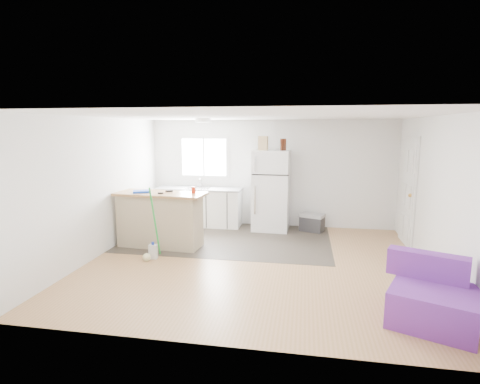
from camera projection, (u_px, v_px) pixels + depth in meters
name	position (u px, v px, depth m)	size (l,w,h in m)	color
room	(256.00, 191.00, 6.05)	(5.51, 5.01, 2.41)	#A87A46
vinyl_zone	(228.00, 238.00, 7.59)	(4.05, 2.50, 0.00)	#373029
window	(204.00, 157.00, 8.67)	(1.18, 0.06, 0.98)	white
interior_door	(408.00, 192.00, 7.13)	(0.11, 0.92, 2.10)	white
ceiling_fixture	(203.00, 120.00, 7.23)	(0.30, 0.30, 0.07)	white
kitchen_cabinets	(199.00, 206.00, 8.58)	(1.95, 0.61, 1.14)	white
peninsula	(160.00, 219.00, 7.03)	(1.72, 0.76, 1.03)	tan
refrigerator	(271.00, 190.00, 8.16)	(0.80, 0.76, 1.75)	white
cooler	(312.00, 222.00, 8.12)	(0.59, 0.49, 0.38)	#2D2C2F
purple_seat	(433.00, 299.00, 4.29)	(1.15, 1.15, 0.74)	purple
cleaner_jug	(153.00, 251.00, 6.40)	(0.14, 0.11, 0.30)	silver
mop	(149.00, 247.00, 6.30)	(0.21, 0.36, 1.27)	green
red_cup	(194.00, 190.00, 6.88)	(0.08, 0.08, 0.12)	red
blue_tray	(141.00, 191.00, 6.97)	(0.30, 0.22, 0.04)	blue
tool_a	(169.00, 191.00, 7.03)	(0.14, 0.05, 0.03)	black
tool_b	(160.00, 193.00, 6.82)	(0.10, 0.04, 0.03)	black
cardboard_box	(263.00, 143.00, 7.99)	(0.20, 0.10, 0.30)	tan
bottle_left	(282.00, 145.00, 7.91)	(0.07, 0.07, 0.25)	#3C170B
bottle_right	(285.00, 145.00, 7.92)	(0.07, 0.07, 0.25)	#3C170B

